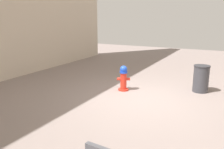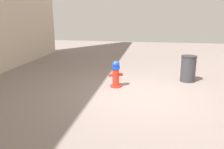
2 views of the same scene
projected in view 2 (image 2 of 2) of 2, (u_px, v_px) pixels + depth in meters
ground_plane at (137, 93)px, 6.52m from camera, size 23.40×23.40×0.00m
fire_hydrant at (116, 74)px, 7.02m from camera, size 0.42×0.40×0.81m
trash_bin at (188, 69)px, 7.58m from camera, size 0.49×0.49×0.84m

